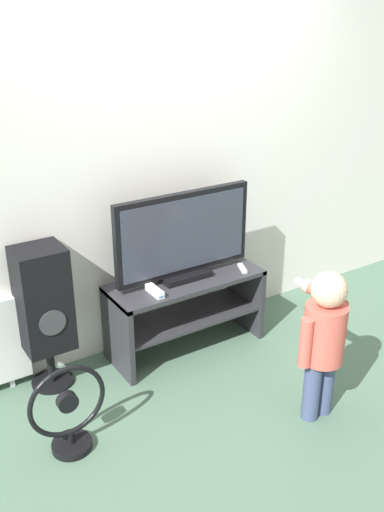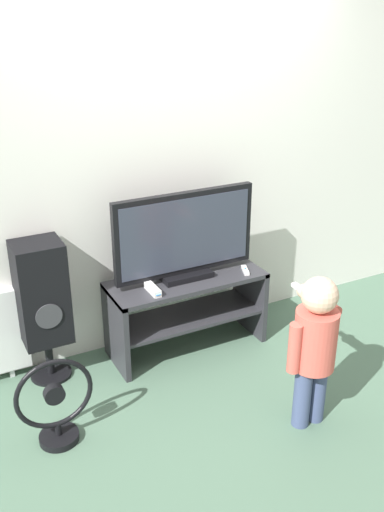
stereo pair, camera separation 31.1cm
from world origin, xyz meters
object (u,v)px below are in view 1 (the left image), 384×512
Objects in this scene: game_console at (155,291)px; remote_primary at (242,268)px; television at (184,237)px; speaker_tower at (43,302)px; floor_fan at (69,413)px; child at (323,334)px.

remote_primary is at bearing -0.66° from game_console.
television reaches higher than remote_primary.
floor_fan is (-0.12, -0.63, -0.35)m from speaker_tower.
television is at bearing 26.97° from floor_fan.
speaker_tower is at bearing 163.63° from game_console.
television is 5.68× the size of game_console.
speaker_tower reaches higher than game_console.
floor_fan is (-1.07, -0.54, -0.60)m from television.
speaker_tower reaches higher than child.
game_console is at bearing 29.08° from floor_fan.
game_console reaches higher than remote_primary.
remote_primary is at bearing 81.31° from child.
floor_fan is at bearing 159.34° from child.
child is at bearing -42.98° from speaker_tower.
remote_primary is (0.41, -0.12, -0.28)m from television.
floor_fan is at bearing -163.89° from remote_primary.
game_console reaches higher than floor_fan.
game_console is at bearing -159.19° from television.
speaker_tower is at bearing 174.86° from television.
television is at bearing 104.27° from child.
child is 1.46m from floor_fan.
television is 1.34m from floor_fan.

